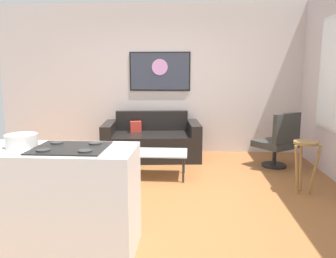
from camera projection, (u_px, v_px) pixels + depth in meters
The scene contains 9 objects.
ground at pixel (147, 197), 4.18m from camera, with size 6.40×6.40×0.04m, color #935A2F.
back_wall at pixel (163, 79), 6.31m from camera, with size 6.40×0.05×2.80m, color beige.
couch at pixel (152, 142), 5.96m from camera, with size 1.78×1.08×0.82m.
coffee_table at pixel (153, 154), 4.86m from camera, with size 1.00×0.55×0.38m.
armchair at pixel (279, 141), 5.31m from camera, with size 0.78×0.77×0.91m.
bar_stool at pixel (305, 154), 4.18m from camera, with size 0.35×0.34×0.68m.
kitchen_counter at pixel (39, 199), 2.85m from camera, with size 1.68×0.62×0.94m.
mixing_bowl at pixel (22, 141), 2.80m from camera, with size 0.27×0.27×0.11m.
wall_painting at pixel (160, 71), 6.25m from camera, with size 1.15×0.03×0.73m.
Camera 1 is at (0.53, -3.94, 1.55)m, focal length 35.29 mm.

